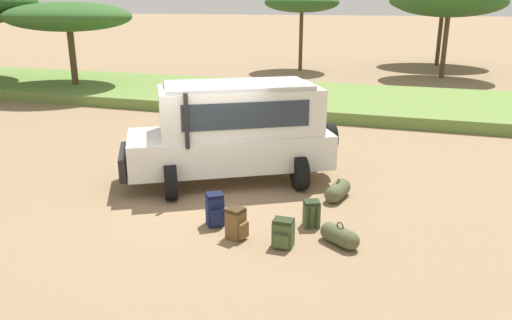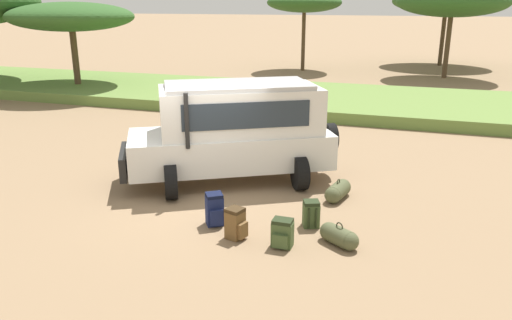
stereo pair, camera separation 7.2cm
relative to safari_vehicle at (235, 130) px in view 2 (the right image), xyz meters
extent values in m
plane|color=#8C7051|center=(-0.24, -1.37, -1.29)|extent=(320.00, 320.00, 0.00)
cube|color=olive|center=(-0.24, 10.19, -1.07)|extent=(120.00, 7.00, 0.44)
cube|color=silver|center=(-0.09, -0.05, -0.47)|extent=(5.20, 4.09, 0.84)
cube|color=silver|center=(0.12, 0.07, 0.50)|extent=(4.20, 3.45, 1.10)
cube|color=#232D38|center=(-1.20, -0.69, 0.45)|extent=(0.83, 1.38, 0.77)
cube|color=#232D38|center=(0.57, -0.71, 0.55)|extent=(2.57, 1.50, 0.60)
cube|color=#232D38|center=(-0.33, 0.85, 0.55)|extent=(2.57, 1.50, 0.60)
cube|color=#B7B7B7|center=(0.08, 0.05, 1.10)|extent=(3.83, 3.19, 0.10)
cube|color=black|center=(-2.32, -1.33, -0.64)|extent=(0.94, 1.48, 0.56)
cylinder|color=black|center=(-0.57, -1.44, 0.50)|extent=(0.10, 0.10, 1.25)
cylinder|color=black|center=(-0.93, -1.65, -0.89)|extent=(0.64, 0.83, 0.80)
cylinder|color=black|center=(-1.89, 0.03, -0.89)|extent=(0.64, 0.83, 0.80)
cylinder|color=black|center=(1.71, -0.14, -0.89)|extent=(0.64, 0.83, 0.80)
cylinder|color=black|center=(0.74, 1.54, -0.89)|extent=(0.64, 0.83, 0.80)
cylinder|color=black|center=(2.15, 1.24, -0.32)|extent=(0.56, 0.75, 0.74)
cube|color=navy|center=(0.55, -2.62, -0.99)|extent=(0.44, 0.43, 0.60)
cube|color=navy|center=(0.66, -2.77, -1.07)|extent=(0.25, 0.21, 0.33)
cube|color=black|center=(0.55, -2.62, -0.67)|extent=(0.44, 0.44, 0.07)
cylinder|color=black|center=(0.52, -2.44, -0.99)|extent=(0.04, 0.04, 0.51)
cylinder|color=black|center=(0.39, -2.52, -0.99)|extent=(0.04, 0.04, 0.51)
cube|color=#42562D|center=(2.41, -2.11, -1.05)|extent=(0.39, 0.36, 0.48)
cube|color=#42562D|center=(2.35, -1.95, -1.11)|extent=(0.25, 0.16, 0.26)
cube|color=#242F19|center=(2.41, -2.11, -0.78)|extent=(0.38, 0.37, 0.07)
cylinder|color=#242F19|center=(2.40, -2.27, -1.05)|extent=(0.04, 0.04, 0.41)
cylinder|color=#242F19|center=(2.54, -2.22, -1.05)|extent=(0.04, 0.04, 0.41)
cube|color=#42562D|center=(2.10, -3.10, -1.06)|extent=(0.38, 0.26, 0.47)
cube|color=#42562D|center=(2.10, -3.27, -1.12)|extent=(0.28, 0.08, 0.26)
cube|color=#242F19|center=(2.10, -3.10, -0.79)|extent=(0.36, 0.27, 0.07)
cylinder|color=#242F19|center=(2.18, -2.96, -1.06)|extent=(0.04, 0.04, 0.40)
cylinder|color=#242F19|center=(2.01, -2.96, -1.06)|extent=(0.04, 0.04, 0.40)
cube|color=brown|center=(1.16, -3.06, -1.02)|extent=(0.37, 0.38, 0.54)
cube|color=brown|center=(1.33, -3.11, -1.09)|extent=(0.15, 0.25, 0.30)
cube|color=#3A2A16|center=(1.16, -3.06, -0.72)|extent=(0.38, 0.37, 0.07)
cylinder|color=#3A2A16|center=(1.02, -2.94, -1.02)|extent=(0.04, 0.04, 0.46)
cylinder|color=#3A2A16|center=(0.98, -3.07, -1.02)|extent=(0.04, 0.04, 0.46)
cylinder|color=#4C5133|center=(2.68, -0.47, -1.10)|extent=(0.50, 0.67, 0.38)
sphere|color=#4C5133|center=(2.61, -0.77, -1.10)|extent=(0.37, 0.37, 0.37)
sphere|color=#4C5133|center=(2.74, -0.18, -1.10)|extent=(0.37, 0.37, 0.37)
torus|color=#2D301E|center=(2.68, -0.47, -0.89)|extent=(0.06, 0.17, 0.16)
cylinder|color=#4C5133|center=(3.07, -2.72, -1.12)|extent=(0.62, 0.58, 0.35)
sphere|color=#4C5133|center=(2.86, -2.58, -1.12)|extent=(0.34, 0.34, 0.34)
sphere|color=#4C5133|center=(3.29, -2.86, -1.12)|extent=(0.34, 0.34, 0.34)
torus|color=#2D301E|center=(3.07, -2.72, -0.92)|extent=(0.15, 0.11, 0.16)
cylinder|color=brown|center=(-11.76, 9.31, 0.23)|extent=(0.31, 0.31, 3.04)
ellipsoid|color=#2D5623|center=(-11.76, 9.31, 2.32)|extent=(6.00, 5.59, 1.35)
cylinder|color=brown|center=(-3.25, 21.04, 0.56)|extent=(0.24, 0.24, 3.72)
ellipsoid|color=#2D5623|center=(-3.25, 21.04, 2.95)|extent=(4.68, 5.11, 1.24)
cylinder|color=brown|center=(5.30, 26.65, 0.51)|extent=(0.28, 0.28, 3.61)
ellipsoid|color=#2D5623|center=(5.30, 26.65, 3.03)|extent=(7.20, 6.47, 1.68)
cylinder|color=brown|center=(5.45, 20.31, 0.49)|extent=(0.28, 0.28, 3.56)
ellipsoid|color=#2D5623|center=(5.45, 20.31, 2.98)|extent=(6.19, 5.87, 1.69)
camera|label=1|loc=(4.18, -11.12, 3.00)|focal=35.00mm
camera|label=2|loc=(4.25, -11.10, 3.00)|focal=35.00mm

